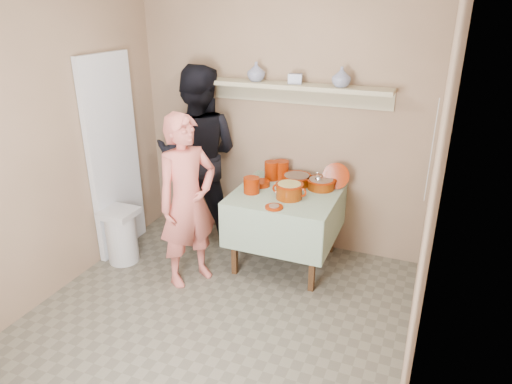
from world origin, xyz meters
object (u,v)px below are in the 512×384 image
at_px(person_helper, 198,156).
at_px(cazuela_rice, 289,190).
at_px(person_cook, 188,202).
at_px(trash_bin, 122,235).
at_px(serving_table, 286,204).

height_order(person_helper, cazuela_rice, person_helper).
relative_size(person_cook, trash_bin, 2.84).
distance_m(person_cook, serving_table, 0.96).
relative_size(person_helper, trash_bin, 3.35).
xyz_separation_m(person_helper, trash_bin, (-0.47, -0.79, -0.65)).
bearing_deg(person_cook, cazuela_rice, -28.79).
bearing_deg(trash_bin, person_helper, 59.35).
xyz_separation_m(person_helper, serving_table, (1.05, -0.20, -0.30)).
distance_m(person_helper, trash_bin, 1.12).
relative_size(person_helper, cazuela_rice, 5.68).
distance_m(serving_table, cazuela_rice, 0.25).
bearing_deg(cazuela_rice, person_cook, -148.42).
height_order(person_helper, serving_table, person_helper).
xyz_separation_m(serving_table, trash_bin, (-1.52, -0.59, -0.36)).
relative_size(serving_table, cazuela_rice, 2.95).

